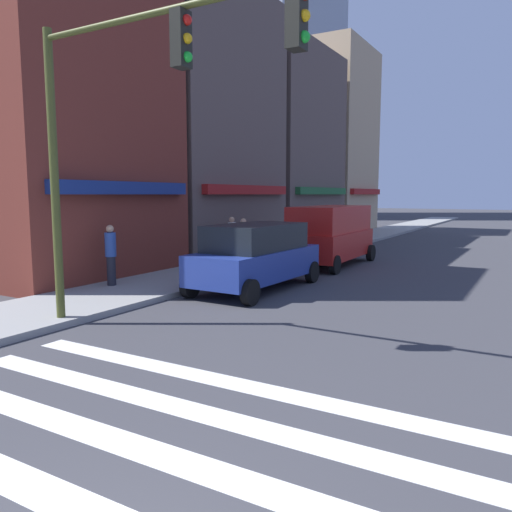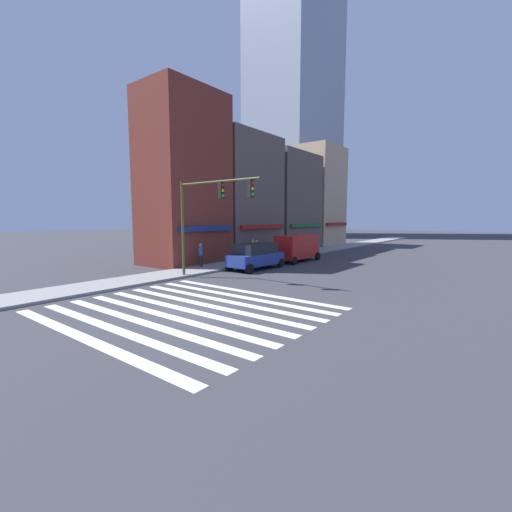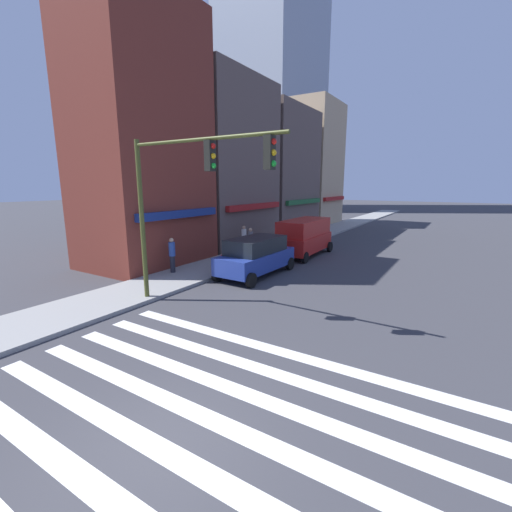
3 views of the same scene
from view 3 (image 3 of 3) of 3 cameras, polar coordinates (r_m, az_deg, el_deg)
The scene contains 11 objects.
ground_plane at distance 7.10m, azimuth -16.13°, elevation -28.37°, with size 200.00×200.00×0.00m, color #38383D.
crosswalk_stripes at distance 7.10m, azimuth -16.13°, elevation -28.35°, with size 9.01×10.80×0.01m.
storefront_row at distance 29.97m, azimuth 0.18°, elevation 15.33°, with size 31.25×5.30×14.09m.
tower_distant at distance 74.26m, azimuth 3.06°, elevation 35.27°, with size 19.47×13.89×68.22m.
traffic_signal at distance 12.08m, azimuth -11.61°, elevation 11.56°, with size 0.32×6.30×6.15m.
suv_blue at distance 17.24m, azimuth -0.00°, elevation 0.10°, with size 4.75×2.12×1.94m.
van_red at distance 22.37m, azimuth 8.04°, elevation 3.35°, with size 5.05×2.22×2.34m.
pedestrian_white_shirt at distance 22.38m, azimuth -2.02°, elevation 2.91°, with size 0.32×0.32×1.77m.
pedestrian_grey_coat at distance 21.16m, azimuth -0.91°, elevation 2.40°, with size 0.32×0.32×1.77m.
pedestrian_blue_shirt at distance 17.76m, azimuth -13.80°, elevation 0.24°, with size 0.32×0.32×1.77m.
fire_hydrant at distance 17.84m, azimuth -5.58°, elevation -0.93°, with size 0.24×0.24×0.84m.
Camera 3 is at (-3.49, -4.21, 4.53)m, focal length 24.00 mm.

